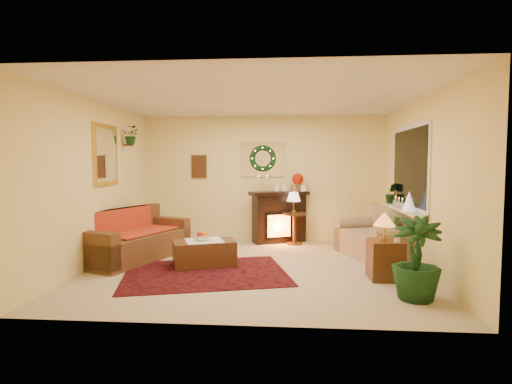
# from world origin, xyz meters

# --- Properties ---
(floor) EXTENTS (5.00, 5.00, 0.00)m
(floor) POSITION_xyz_m (0.00, 0.00, 0.00)
(floor) COLOR beige
(floor) RESTS_ON ground
(ceiling) EXTENTS (5.00, 5.00, 0.00)m
(ceiling) POSITION_xyz_m (0.00, 0.00, 2.60)
(ceiling) COLOR white
(ceiling) RESTS_ON ground
(wall_back) EXTENTS (5.00, 5.00, 0.00)m
(wall_back) POSITION_xyz_m (0.00, 2.25, 1.30)
(wall_back) COLOR #EFD88C
(wall_back) RESTS_ON ground
(wall_front) EXTENTS (5.00, 5.00, 0.00)m
(wall_front) POSITION_xyz_m (0.00, -2.25, 1.30)
(wall_front) COLOR #EFD88C
(wall_front) RESTS_ON ground
(wall_left) EXTENTS (4.50, 4.50, 0.00)m
(wall_left) POSITION_xyz_m (-2.50, 0.00, 1.30)
(wall_left) COLOR #EFD88C
(wall_left) RESTS_ON ground
(wall_right) EXTENTS (4.50, 4.50, 0.00)m
(wall_right) POSITION_xyz_m (2.50, 0.00, 1.30)
(wall_right) COLOR #EFD88C
(wall_right) RESTS_ON ground
(area_rug) EXTENTS (2.69, 2.27, 0.01)m
(area_rug) POSITION_xyz_m (-0.68, -0.41, 0.01)
(area_rug) COLOR #5A0206
(area_rug) RESTS_ON floor
(sofa) EXTENTS (1.51, 2.14, 0.84)m
(sofa) POSITION_xyz_m (-2.04, 0.38, 0.43)
(sofa) COLOR brown
(sofa) RESTS_ON floor
(red_throw) EXTENTS (0.86, 1.39, 0.02)m
(red_throw) POSITION_xyz_m (-2.07, 0.54, 0.46)
(red_throw) COLOR red
(red_throw) RESTS_ON sofa
(fireplace) EXTENTS (1.11, 0.74, 0.97)m
(fireplace) POSITION_xyz_m (0.34, 2.04, 0.55)
(fireplace) COLOR #311D0E
(fireplace) RESTS_ON floor
(poinsettia) EXTENTS (0.23, 0.23, 0.23)m
(poinsettia) POSITION_xyz_m (0.72, 2.02, 1.30)
(poinsettia) COLOR #A31800
(poinsettia) RESTS_ON fireplace
(mantel_candle_a) EXTENTS (0.06, 0.06, 0.17)m
(mantel_candle_a) POSITION_xyz_m (-0.09, 2.01, 1.26)
(mantel_candle_a) COLOR white
(mantel_candle_a) RESTS_ON fireplace
(mantel_candle_b) EXTENTS (0.06, 0.06, 0.19)m
(mantel_candle_b) POSITION_xyz_m (0.09, 2.03, 1.26)
(mantel_candle_b) COLOR beige
(mantel_candle_b) RESTS_ON fireplace
(mantel_mirror) EXTENTS (0.92, 0.02, 0.72)m
(mantel_mirror) POSITION_xyz_m (0.00, 2.23, 1.70)
(mantel_mirror) COLOR white
(mantel_mirror) RESTS_ON wall_back
(wreath) EXTENTS (0.55, 0.11, 0.55)m
(wreath) POSITION_xyz_m (0.00, 2.19, 1.72)
(wreath) COLOR #194719
(wreath) RESTS_ON wall_back
(wall_art) EXTENTS (0.32, 0.03, 0.48)m
(wall_art) POSITION_xyz_m (-1.35, 2.23, 1.55)
(wall_art) COLOR #381E11
(wall_art) RESTS_ON wall_back
(gold_mirror) EXTENTS (0.03, 0.84, 1.00)m
(gold_mirror) POSITION_xyz_m (-2.48, 0.30, 1.75)
(gold_mirror) COLOR gold
(gold_mirror) RESTS_ON wall_left
(hanging_plant) EXTENTS (0.33, 0.28, 0.36)m
(hanging_plant) POSITION_xyz_m (-2.34, 1.05, 1.97)
(hanging_plant) COLOR #194719
(hanging_plant) RESTS_ON wall_left
(loveseat) EXTENTS (1.28, 1.65, 0.84)m
(loveseat) POSITION_xyz_m (2.02, 0.83, 0.42)
(loveseat) COLOR tan
(loveseat) RESTS_ON floor
(window_frame) EXTENTS (0.03, 1.86, 1.36)m
(window_frame) POSITION_xyz_m (2.48, 0.55, 1.55)
(window_frame) COLOR white
(window_frame) RESTS_ON wall_right
(window_glass) EXTENTS (0.02, 1.70, 1.22)m
(window_glass) POSITION_xyz_m (2.47, 0.55, 1.55)
(window_glass) COLOR black
(window_glass) RESTS_ON wall_right
(window_sill) EXTENTS (0.22, 1.86, 0.04)m
(window_sill) POSITION_xyz_m (2.38, 0.55, 0.87)
(window_sill) COLOR white
(window_sill) RESTS_ON wall_right
(mini_tree) EXTENTS (0.21, 0.21, 0.31)m
(mini_tree) POSITION_xyz_m (2.35, 0.10, 1.04)
(mini_tree) COLOR white
(mini_tree) RESTS_ON window_sill
(sill_plant) EXTENTS (0.26, 0.21, 0.48)m
(sill_plant) POSITION_xyz_m (2.38, 1.26, 1.08)
(sill_plant) COLOR #34642F
(sill_plant) RESTS_ON window_sill
(side_table_round) EXTENTS (0.57, 0.57, 0.63)m
(side_table_round) POSITION_xyz_m (0.66, 1.86, 0.33)
(side_table_round) COLOR black
(side_table_round) RESTS_ON floor
(lamp_cream) EXTENTS (0.27, 0.27, 0.42)m
(lamp_cream) POSITION_xyz_m (0.64, 1.85, 0.88)
(lamp_cream) COLOR beige
(lamp_cream) RESTS_ON side_table_round
(end_table_square) EXTENTS (0.46, 0.46, 0.54)m
(end_table_square) POSITION_xyz_m (1.87, -0.50, 0.27)
(end_table_square) COLOR black
(end_table_square) RESTS_ON floor
(lamp_tiffany) EXTENTS (0.30, 0.30, 0.44)m
(lamp_tiffany) POSITION_xyz_m (1.84, -0.53, 0.74)
(lamp_tiffany) COLOR orange
(lamp_tiffany) RESTS_ON end_table_square
(coffee_table) EXTENTS (1.07, 0.82, 0.40)m
(coffee_table) POSITION_xyz_m (-0.79, 0.02, 0.21)
(coffee_table) COLOR #3C180F
(coffee_table) RESTS_ON floor
(fruit_bowl) EXTENTS (0.24, 0.24, 0.06)m
(fruit_bowl) POSITION_xyz_m (-0.83, 0.04, 0.45)
(fruit_bowl) COLOR silver
(fruit_bowl) RESTS_ON coffee_table
(floor_palm) EXTENTS (2.03, 2.03, 2.95)m
(floor_palm) POSITION_xyz_m (2.02, -1.33, 0.45)
(floor_palm) COLOR #20521B
(floor_palm) RESTS_ON floor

